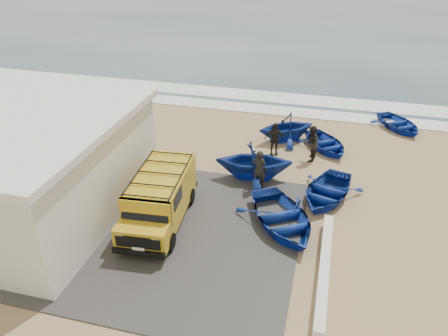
# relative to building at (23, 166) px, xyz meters

# --- Properties ---
(ground) EXTENTS (160.00, 160.00, 0.00)m
(ground) POSITION_rel_building_xyz_m (7.50, 2.00, -2.16)
(ground) COLOR tan
(slab) EXTENTS (12.00, 10.00, 0.05)m
(slab) POSITION_rel_building_xyz_m (5.50, -0.00, -2.14)
(slab) COLOR #3F3C3A
(slab) RESTS_ON ground
(ocean) EXTENTS (180.00, 88.00, 0.01)m
(ocean) POSITION_rel_building_xyz_m (7.50, 58.00, -2.16)
(ocean) COLOR #385166
(ocean) RESTS_ON ground
(surf_line) EXTENTS (180.00, 1.60, 0.06)m
(surf_line) POSITION_rel_building_xyz_m (7.50, 14.00, -2.13)
(surf_line) COLOR white
(surf_line) RESTS_ON ground
(surf_wash) EXTENTS (180.00, 2.20, 0.04)m
(surf_wash) POSITION_rel_building_xyz_m (7.50, 16.50, -2.14)
(surf_wash) COLOR white
(surf_wash) RESTS_ON ground
(building) EXTENTS (8.40, 9.40, 4.30)m
(building) POSITION_rel_building_xyz_m (0.00, 0.00, 0.00)
(building) COLOR white
(building) RESTS_ON ground
(parapet) EXTENTS (0.35, 6.00, 0.55)m
(parapet) POSITION_rel_building_xyz_m (12.50, -1.00, -1.89)
(parapet) COLOR silver
(parapet) RESTS_ON ground
(van) EXTENTS (2.41, 5.24, 2.18)m
(van) POSITION_rel_building_xyz_m (5.70, 0.66, -0.99)
(van) COLOR gold
(van) RESTS_ON ground
(boat_near_left) EXTENTS (4.86, 5.27, 0.89)m
(boat_near_left) POSITION_rel_building_xyz_m (10.65, 1.48, -1.72)
(boat_near_left) COLOR navy
(boat_near_left) RESTS_ON ground
(boat_near_right) EXTENTS (3.67, 4.42, 0.79)m
(boat_near_right) POSITION_rel_building_xyz_m (12.30, 4.09, -1.77)
(boat_near_right) COLOR navy
(boat_near_right) RESTS_ON ground
(boat_mid_left) EXTENTS (4.16, 3.75, 1.93)m
(boat_mid_left) POSITION_rel_building_xyz_m (8.77, 5.03, -1.20)
(boat_mid_left) COLOR navy
(boat_mid_left) RESTS_ON ground
(boat_mid_right) EXTENTS (3.88, 4.15, 0.70)m
(boat_mid_right) POSITION_rel_building_xyz_m (11.99, 9.13, -1.81)
(boat_mid_right) COLOR navy
(boat_mid_right) RESTS_ON ground
(boat_far_left) EXTENTS (4.21, 4.07, 1.70)m
(boat_far_left) POSITION_rel_building_xyz_m (9.71, 9.67, -1.31)
(boat_far_left) COLOR navy
(boat_far_left) RESTS_ON ground
(boat_far_right) EXTENTS (3.87, 4.17, 0.70)m
(boat_far_right) POSITION_rel_building_xyz_m (16.11, 12.97, -1.81)
(boat_far_right) COLOR navy
(boat_far_right) RESTS_ON ground
(fisherman_front) EXTENTS (0.77, 0.57, 1.94)m
(fisherman_front) POSITION_rel_building_xyz_m (9.17, 4.26, -1.19)
(fisherman_front) COLOR black
(fisherman_front) RESTS_ON ground
(fisherman_middle) EXTENTS (0.82, 1.00, 1.93)m
(fisherman_middle) POSITION_rel_building_xyz_m (11.27, 7.60, -1.20)
(fisherman_middle) COLOR black
(fisherman_middle) RESTS_ON ground
(fisherman_back) EXTENTS (1.14, 0.73, 1.81)m
(fisherman_back) POSITION_rel_building_xyz_m (9.32, 7.81, -1.26)
(fisherman_back) COLOR black
(fisherman_back) RESTS_ON ground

